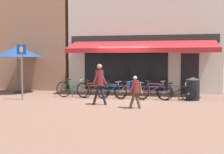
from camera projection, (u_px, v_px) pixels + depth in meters
name	position (u px, v px, depth m)	size (l,w,h in m)	color
ground_plane	(120.00, 99.00, 12.73)	(160.00, 160.00, 0.00)	brown
shop_front	(144.00, 36.00, 16.31)	(8.24, 4.71, 6.31)	beige
neighbour_building	(23.00, 34.00, 18.28)	(7.27, 4.00, 6.95)	#9E7056
bike_rack_rail	(124.00, 88.00, 12.92)	(5.04, 0.04, 0.57)	#47494F
bicycle_green	(73.00, 89.00, 13.10)	(1.81, 0.54, 0.89)	black
bicycle_red	(92.00, 90.00, 12.96)	(1.73, 0.75, 0.84)	black
bicycle_blue	(111.00, 91.00, 12.78)	(1.55, 0.71, 0.81)	black
bicycle_orange	(131.00, 91.00, 12.68)	(1.69, 0.85, 0.83)	black
bicycle_purple	(153.00, 91.00, 12.48)	(1.74, 0.73, 0.86)	black
bicycle_black	(176.00, 93.00, 12.13)	(1.71, 0.54, 0.82)	black
pedestrian_adult	(99.00, 80.00, 10.99)	(0.57, 0.44, 1.62)	black
pedestrian_child	(134.00, 88.00, 10.19)	(0.53, 0.45, 1.21)	#47382D
litter_bin	(193.00, 89.00, 12.31)	(0.60, 0.60, 1.02)	black
parking_sign	(22.00, 65.00, 12.30)	(0.44, 0.07, 2.50)	slate
cafe_parasol	(17.00, 52.00, 14.93)	(2.63, 2.63, 2.51)	#4C3D2D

